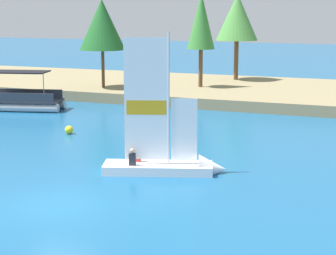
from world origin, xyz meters
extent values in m
plane|color=#195684|center=(0.00, 0.00, 0.00)|extent=(200.00, 200.00, 0.00)
cube|color=#897A56|center=(0.00, 27.69, 0.38)|extent=(80.00, 14.54, 0.77)
cylinder|color=brown|center=(-10.12, 23.15, 2.23)|extent=(0.24, 0.24, 2.92)
cone|color=#1E5B23|center=(-10.12, 23.15, 5.60)|extent=(3.51, 3.51, 3.82)
cylinder|color=brown|center=(-3.18, 26.21, 2.24)|extent=(0.32, 0.32, 2.95)
cone|color=#387F33|center=(-3.18, 26.21, 5.87)|extent=(2.14, 2.14, 4.31)
cylinder|color=brown|center=(-1.78, 31.78, 2.45)|extent=(0.37, 0.37, 3.38)
cone|color=#47893D|center=(-1.78, 31.78, 6.08)|extent=(3.54, 3.54, 3.89)
cube|color=white|center=(1.79, 5.03, 0.19)|extent=(4.77, 2.74, 0.39)
cone|color=white|center=(3.96, 5.74, 0.19)|extent=(1.47, 1.54, 1.25)
cylinder|color=#B7B7BC|center=(2.23, 5.17, 3.14)|extent=(0.08, 0.08, 5.50)
cube|color=white|center=(1.35, 4.88, 3.15)|extent=(1.76, 0.60, 5.01)
cube|color=orange|center=(1.35, 4.88, 2.78)|extent=(1.59, 0.55, 0.60)
cube|color=white|center=(2.84, 5.37, 1.88)|extent=(1.04, 0.37, 2.59)
cylinder|color=#B7B7BC|center=(1.35, 4.88, 0.61)|extent=(1.77, 0.63, 0.06)
cube|color=#26262D|center=(0.90, 4.41, 0.65)|extent=(0.33, 0.28, 0.51)
sphere|color=tan|center=(0.90, 4.41, 1.01)|extent=(0.20, 0.20, 0.20)
cube|color=red|center=(0.85, 5.04, 0.63)|extent=(0.33, 0.28, 0.49)
sphere|color=tan|center=(0.85, 5.04, 0.99)|extent=(0.20, 0.20, 0.20)
cylinder|color=#B2B2B7|center=(-13.07, 16.69, 0.30)|extent=(6.03, 2.06, 0.60)
cylinder|color=#B2B2B7|center=(-12.69, 15.18, 0.30)|extent=(6.03, 2.06, 0.60)
cube|color=#2D333D|center=(-12.88, 15.94, 0.65)|extent=(6.17, 3.51, 0.10)
cube|color=#2D333D|center=(-13.12, 16.89, 1.00)|extent=(5.44, 1.46, 0.60)
cube|color=#2D333D|center=(-12.64, 14.98, 1.00)|extent=(5.44, 1.46, 0.60)
cylinder|color=#B2B2B7|center=(-11.12, 16.38, 1.63)|extent=(0.06, 0.06, 1.86)
cube|color=black|center=(-12.88, 15.94, 2.60)|extent=(4.47, 2.89, 0.08)
sphere|color=yellow|center=(-5.67, 10.39, 0.23)|extent=(0.46, 0.46, 0.46)
camera|label=1|loc=(10.64, -16.76, 6.78)|focal=61.89mm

